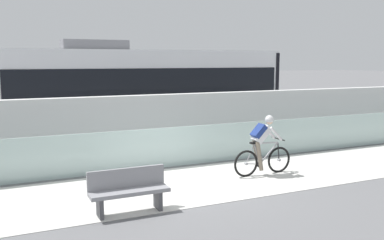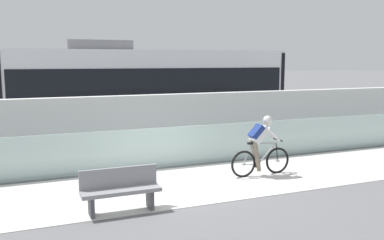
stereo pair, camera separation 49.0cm
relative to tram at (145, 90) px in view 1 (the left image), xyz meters
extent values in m
plane|color=slate|center=(-1.20, -6.85, -1.89)|extent=(200.00, 200.00, 0.00)
cube|color=silver|center=(-1.20, -6.85, -1.89)|extent=(32.00, 3.20, 0.01)
cube|color=#ADC6C1|center=(-1.20, -5.00, -1.32)|extent=(32.00, 0.05, 1.15)
cube|color=silver|center=(-1.20, -3.20, -0.91)|extent=(32.00, 0.36, 1.96)
cube|color=#595654|center=(-1.20, -0.72, -1.89)|extent=(32.00, 0.08, 0.01)
cube|color=#595654|center=(-1.20, 0.72, -1.89)|extent=(32.00, 0.08, 0.01)
cube|color=silver|center=(0.02, 0.00, 0.01)|extent=(11.00, 2.50, 3.10)
cube|color=black|center=(0.02, 0.00, 0.36)|extent=(10.56, 2.54, 1.04)
cube|color=#4C4C51|center=(0.02, 0.00, -1.36)|extent=(10.78, 2.53, 0.28)
cube|color=slate|center=(-1.96, 0.00, 1.74)|extent=(2.40, 1.10, 0.36)
cube|color=#232326|center=(-3.50, 0.00, -1.53)|extent=(1.40, 1.88, 0.20)
cylinder|color=black|center=(-3.50, -0.72, -1.59)|extent=(0.60, 0.10, 0.60)
cylinder|color=black|center=(-3.50, 0.72, -1.59)|extent=(0.60, 0.10, 0.60)
cube|color=#232326|center=(3.54, 0.00, -1.53)|extent=(1.40, 1.88, 0.20)
cylinder|color=black|center=(3.54, -0.72, -1.59)|extent=(0.60, 0.10, 0.60)
cylinder|color=black|center=(3.54, 0.72, -1.59)|extent=(0.60, 0.10, 0.60)
cube|color=black|center=(5.47, 0.00, 0.01)|extent=(0.16, 2.54, 2.94)
torus|color=black|center=(1.55, -6.85, -1.53)|extent=(0.72, 0.06, 0.72)
cylinder|color=#99999E|center=(1.55, -6.85, -1.53)|extent=(0.07, 0.10, 0.07)
torus|color=black|center=(0.50, -6.85, -1.53)|extent=(0.72, 0.06, 0.72)
cylinder|color=#99999E|center=(0.50, -6.85, -1.53)|extent=(0.07, 0.10, 0.07)
cylinder|color=#99999E|center=(1.21, -6.85, -1.32)|extent=(0.60, 0.04, 0.58)
cylinder|color=#99999E|center=(0.83, -6.85, -1.30)|extent=(0.22, 0.04, 0.59)
cylinder|color=#99999E|center=(1.12, -6.85, -1.03)|extent=(0.76, 0.04, 0.07)
cylinder|color=#99999E|center=(0.71, -6.85, -1.56)|extent=(0.43, 0.03, 0.09)
cylinder|color=#99999E|center=(0.62, -6.85, -1.27)|extent=(0.27, 0.02, 0.53)
cylinder|color=black|center=(1.52, -6.85, -1.29)|extent=(0.08, 0.03, 0.49)
cube|color=black|center=(0.74, -6.85, -0.99)|extent=(0.24, 0.10, 0.05)
cylinder|color=black|center=(1.50, -6.85, -0.94)|extent=(0.03, 0.58, 0.03)
cylinder|color=#262628|center=(0.92, -6.85, -1.59)|extent=(0.18, 0.02, 0.18)
cube|color=silver|center=(0.96, -6.85, -0.78)|extent=(0.50, 0.28, 0.51)
cube|color=navy|center=(0.87, -6.85, -0.69)|extent=(0.38, 0.30, 0.38)
sphere|color=beige|center=(1.20, -6.85, -0.43)|extent=(0.20, 0.20, 0.20)
sphere|color=silver|center=(1.20, -6.85, -0.40)|extent=(0.23, 0.23, 0.23)
cylinder|color=silver|center=(1.32, -7.01, -0.77)|extent=(0.41, 0.08, 0.41)
cylinder|color=silver|center=(1.32, -6.69, -0.77)|extent=(0.41, 0.08, 0.41)
cylinder|color=#726656|center=(0.85, -6.94, -1.35)|extent=(0.25, 0.11, 0.79)
cylinder|color=#726656|center=(0.85, -6.76, -1.21)|extent=(0.25, 0.11, 0.52)
cube|color=gray|center=(-3.06, -8.20, -1.44)|extent=(1.60, 0.44, 0.08)
cube|color=gray|center=(-3.06, -8.00, -1.20)|extent=(1.60, 0.06, 0.40)
cube|color=#4C4C51|center=(-3.66, -8.20, -1.69)|extent=(0.08, 0.36, 0.41)
cube|color=#4C4C51|center=(-2.46, -8.20, -1.69)|extent=(0.08, 0.36, 0.41)
camera|label=1|loc=(-5.31, -16.16, 1.15)|focal=39.64mm
camera|label=2|loc=(-4.86, -16.36, 1.15)|focal=39.64mm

